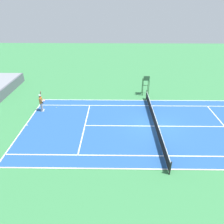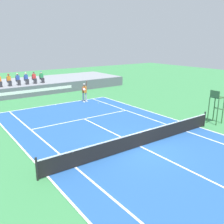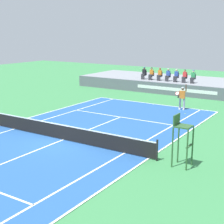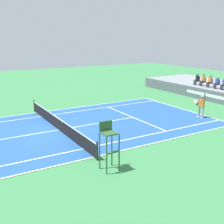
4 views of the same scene
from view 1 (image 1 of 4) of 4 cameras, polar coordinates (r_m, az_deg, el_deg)
The scene contains 6 objects.
ground_plane at distance 19.55m, azimuth 11.55°, elevation -3.84°, with size 80.00×80.00×0.00m, color #387F47.
court at distance 19.54m, azimuth 11.55°, elevation -3.82°, with size 11.08×23.88×0.03m.
net at distance 19.28m, azimuth 11.70°, elevation -2.53°, with size 11.98×0.10×1.07m.
tennis_player at distance 22.45m, azimuth -18.79°, elevation 2.52°, with size 0.75×0.71×2.08m.
tennis_ball at distance 23.14m, azimuth -14.92°, elevation 1.25°, with size 0.07×0.07×0.07m, color #D1E533.
umpire_chair at distance 25.20m, azimuth 9.24°, elevation 7.95°, with size 0.77×0.77×2.44m.
Camera 1 is at (-16.19, 3.67, 10.32)m, focal length 33.47 mm.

